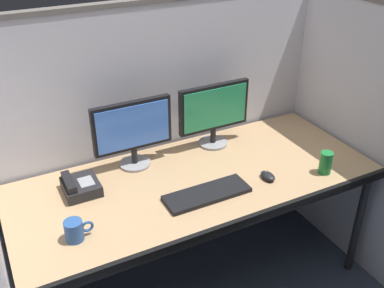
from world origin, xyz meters
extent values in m
cube|color=silver|center=(0.00, 0.74, 0.78)|extent=(2.20, 0.05, 1.55)
cube|color=#605B56|center=(0.00, 0.74, 1.56)|extent=(2.21, 0.06, 0.02)
cube|color=silver|center=(0.99, 0.20, 0.78)|extent=(0.05, 1.40, 1.55)
cube|color=#605B56|center=(0.99, 0.20, 1.56)|extent=(0.06, 1.41, 0.02)
cube|color=tan|center=(0.00, 0.30, 0.72)|extent=(1.90, 0.80, 0.04)
cube|color=black|center=(0.00, -0.09, 0.72)|extent=(1.90, 0.02, 0.05)
cylinder|color=black|center=(0.89, -0.04, 0.35)|extent=(0.04, 0.04, 0.70)
cylinder|color=black|center=(-0.89, 0.64, 0.35)|extent=(0.04, 0.04, 0.70)
cylinder|color=black|center=(0.89, 0.64, 0.35)|extent=(0.04, 0.04, 0.70)
cylinder|color=gray|center=(-0.24, 0.57, 0.75)|extent=(0.17, 0.17, 0.01)
cylinder|color=black|center=(-0.24, 0.57, 0.80)|extent=(0.03, 0.03, 0.09)
cube|color=black|center=(-0.24, 0.57, 0.98)|extent=(0.43, 0.03, 0.27)
cube|color=#3F72D8|center=(-0.24, 0.56, 0.98)|extent=(0.39, 0.01, 0.23)
cylinder|color=gray|center=(0.26, 0.58, 0.75)|extent=(0.17, 0.17, 0.01)
cylinder|color=black|center=(0.26, 0.58, 0.80)|extent=(0.03, 0.03, 0.09)
cube|color=black|center=(0.26, 0.58, 0.98)|extent=(0.43, 0.03, 0.27)
cube|color=#268C59|center=(0.26, 0.56, 0.98)|extent=(0.39, 0.01, 0.23)
cube|color=black|center=(-0.02, 0.14, 0.75)|extent=(0.43, 0.15, 0.02)
ellipsoid|color=black|center=(0.33, 0.13, 0.76)|extent=(0.06, 0.10, 0.03)
cylinder|color=#59595B|center=(0.33, 0.15, 0.77)|extent=(0.01, 0.01, 0.01)
cylinder|color=#264C8C|center=(-0.68, 0.13, 0.79)|extent=(0.08, 0.08, 0.09)
torus|color=#264C8C|center=(-0.62, 0.13, 0.79)|extent=(0.06, 0.01, 0.06)
cylinder|color=#197233|center=(0.63, 0.04, 0.80)|extent=(0.07, 0.07, 0.12)
cube|color=black|center=(-0.56, 0.46, 0.77)|extent=(0.17, 0.19, 0.06)
cube|color=black|center=(-0.62, 0.46, 0.81)|extent=(0.04, 0.17, 0.03)
cube|color=gray|center=(-0.54, 0.45, 0.80)|extent=(0.07, 0.09, 0.00)
camera|label=1|loc=(-0.91, -1.41, 2.05)|focal=41.91mm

